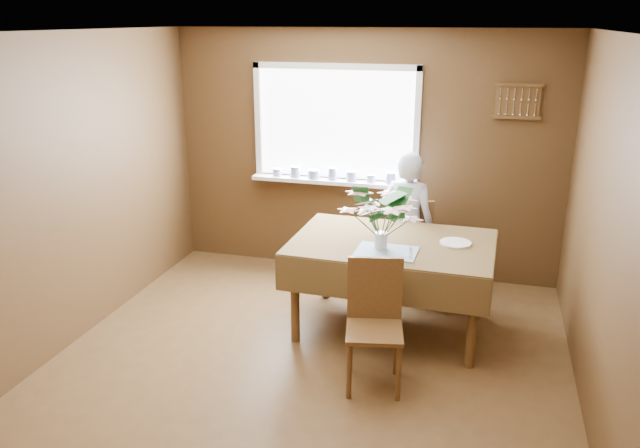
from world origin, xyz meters
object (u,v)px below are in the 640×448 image
(chair_far, at_px, (409,240))
(seated_woman, at_px, (407,225))
(dining_table, at_px, (392,252))
(flower_bouquet, at_px, (382,213))
(chair_near, at_px, (374,318))

(chair_far, height_order, seated_woman, seated_woman)
(dining_table, xyz_separation_m, flower_bouquet, (-0.07, -0.20, 0.40))
(chair_far, xyz_separation_m, chair_near, (-0.02, -1.73, 0.00))
(dining_table, height_order, chair_near, chair_near)
(dining_table, relative_size, seated_woman, 1.20)
(dining_table, height_order, flower_bouquet, flower_bouquet)
(seated_woman, bearing_deg, chair_near, 100.23)
(chair_near, xyz_separation_m, flower_bouquet, (-0.08, 0.65, 0.60))
(flower_bouquet, bearing_deg, dining_table, 71.49)
(flower_bouquet, bearing_deg, chair_near, -83.09)
(dining_table, height_order, seated_woman, seated_woman)
(chair_far, distance_m, chair_near, 1.73)
(dining_table, relative_size, chair_near, 1.81)
(chair_near, bearing_deg, chair_far, 78.03)
(chair_near, bearing_deg, seated_woman, 78.45)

